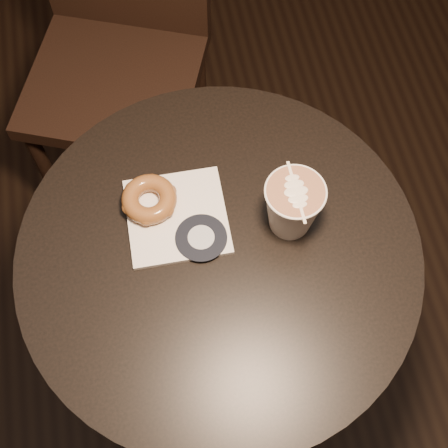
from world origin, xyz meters
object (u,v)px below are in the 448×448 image
object	(u,v)px
cafe_table	(220,290)
latte_cup	(292,207)
chair	(117,19)
doughnut	(149,199)
pastry_bag	(177,216)

from	to	relation	value
cafe_table	latte_cup	bearing A→B (deg)	12.20
chair	doughnut	world-z (taller)	chair
chair	latte_cup	distance (m)	0.76
doughnut	latte_cup	xyz separation A→B (m)	(0.23, -0.08, 0.03)
chair	doughnut	bearing A→B (deg)	-66.79
cafe_table	doughnut	size ratio (longest dim) A/B	7.72
chair	pastry_bag	world-z (taller)	chair
pastry_bag	latte_cup	xyz separation A→B (m)	(0.19, -0.05, 0.05)
chair	pastry_bag	bearing A→B (deg)	-63.10
cafe_table	latte_cup	size ratio (longest dim) A/B	6.66
latte_cup	pastry_bag	bearing A→B (deg)	166.25
pastry_bag	latte_cup	world-z (taller)	latte_cup
doughnut	cafe_table	bearing A→B (deg)	-46.48
chair	doughnut	size ratio (longest dim) A/B	10.84
cafe_table	doughnut	distance (m)	0.27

